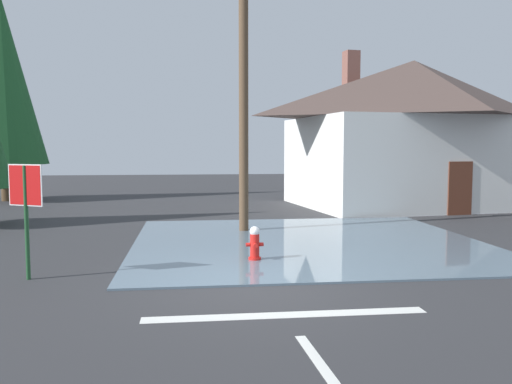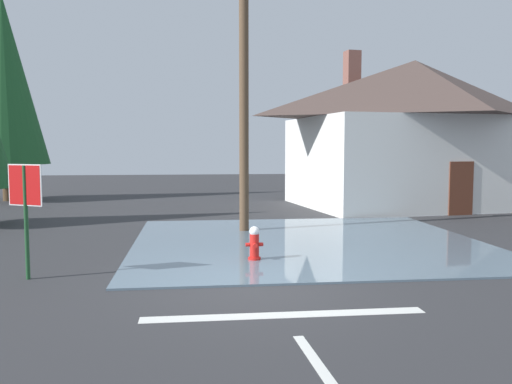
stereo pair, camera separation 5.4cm
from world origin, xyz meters
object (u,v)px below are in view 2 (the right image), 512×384
pine_tree_tall_left (4,79)px  stop_sign_near (25,197)px  house (414,131)px  fire_hydrant (254,244)px  utility_pole (244,97)px

pine_tree_tall_left → stop_sign_near: bearing=-70.9°
house → fire_hydrant: bearing=-127.5°
house → pine_tree_tall_left: (-18.10, 4.22, 2.45)m
utility_pole → house: size_ratio=0.69×
stop_sign_near → fire_hydrant: (4.51, 1.10, -1.20)m
fire_hydrant → pine_tree_tall_left: 18.60m
stop_sign_near → utility_pole: (4.69, 5.30, 2.41)m
stop_sign_near → pine_tree_tall_left: (-5.49, 15.86, 4.09)m
fire_hydrant → stop_sign_near: bearing=-166.3°
house → pine_tree_tall_left: bearing=166.9°
stop_sign_near → fire_hydrant: size_ratio=2.82×
fire_hydrant → pine_tree_tall_left: (-10.00, 14.76, 5.29)m
fire_hydrant → house: (8.10, 10.54, 2.84)m
utility_pole → pine_tree_tall_left: pine_tree_tall_left is taller
utility_pole → pine_tree_tall_left: (-10.18, 10.55, 1.68)m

